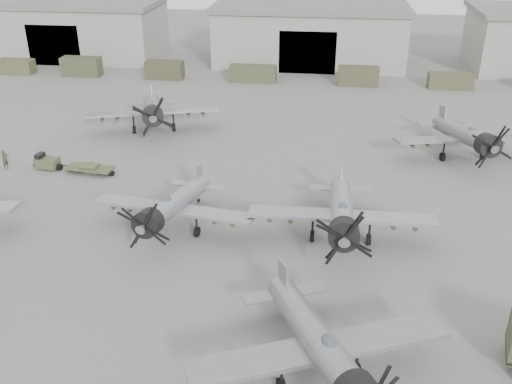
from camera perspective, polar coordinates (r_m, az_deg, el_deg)
ground at (r=34.35m, az=0.70°, el=-12.18°), size 220.00×220.00×0.00m
hangar_left at (r=99.10m, az=-18.00°, el=15.37°), size 29.00×14.80×8.70m
hangar_center at (r=90.29m, az=5.40°, el=15.50°), size 29.00×14.80×8.70m
support_truck_0 at (r=91.01m, az=-22.86°, el=11.50°), size 5.08×2.20×2.00m
support_truck_1 at (r=86.52m, az=-17.06°, el=11.91°), size 5.49×2.20×2.61m
support_truck_2 at (r=82.42m, az=-9.12°, el=11.98°), size 5.21×2.20×2.43m
support_truck_3 at (r=79.95m, az=-0.31°, el=11.76°), size 6.40×2.20×2.19m
support_truck_4 at (r=79.38m, az=10.19°, el=11.35°), size 5.40×2.20×2.46m
support_truck_5 at (r=80.98m, az=18.87°, el=10.48°), size 5.76×2.20×1.99m
aircraft_near_1 at (r=28.73m, az=6.66°, el=-15.24°), size 13.08×11.85×5.33m
aircraft_mid_1 at (r=41.47m, az=-8.48°, el=-1.45°), size 12.34×11.11×4.90m
aircraft_mid_2 at (r=40.13m, az=8.61°, el=-2.16°), size 13.18×11.86×5.31m
aircraft_far_0 at (r=61.34m, az=-10.30°, el=8.10°), size 13.84×12.46×5.54m
aircraft_far_1 at (r=56.82m, az=20.36°, el=5.24°), size 13.42×12.08×5.33m
tug_trailer at (r=54.75m, az=-18.70°, el=2.60°), size 7.47×2.22×1.48m
ground_crew at (r=56.88m, az=-23.82°, el=2.98°), size 0.58×0.75×1.83m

